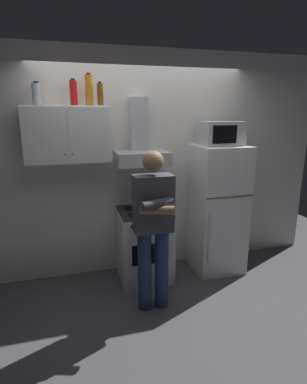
# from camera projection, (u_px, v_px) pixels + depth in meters

# --- Properties ---
(ground_plane) EXTENTS (7.00, 7.00, 0.00)m
(ground_plane) POSITION_uv_depth(u_px,v_px,m) (154.00, 287.00, 3.59)
(ground_plane) COLOR #4C4C51
(back_wall_tiled) EXTENTS (4.80, 0.10, 2.70)m
(back_wall_tiled) POSITION_uv_depth(u_px,v_px,m) (141.00, 165.00, 3.81)
(back_wall_tiled) COLOR silver
(back_wall_tiled) RESTS_ON ground_plane
(upper_cabinet) EXTENTS (0.90, 0.37, 0.60)m
(upper_cabinet) POSITION_uv_depth(u_px,v_px,m) (68.00, 135.00, 3.28)
(upper_cabinet) COLOR white
(stove_oven) EXTENTS (0.60, 0.62, 0.87)m
(stove_oven) POSITION_uv_depth(u_px,v_px,m) (144.00, 245.00, 3.70)
(stove_oven) COLOR white
(stove_oven) RESTS_ON ground_plane
(range_hood) EXTENTS (0.60, 0.44, 0.75)m
(range_hood) POSITION_uv_depth(u_px,v_px,m) (141.00, 147.00, 3.52)
(range_hood) COLOR #B7BABF
(refrigerator) EXTENTS (0.60, 0.62, 1.60)m
(refrigerator) POSITION_uv_depth(u_px,v_px,m) (217.00, 209.00, 3.85)
(refrigerator) COLOR white
(refrigerator) RESTS_ON ground_plane
(microwave) EXTENTS (0.48, 0.37, 0.28)m
(microwave) POSITION_uv_depth(u_px,v_px,m) (221.00, 133.00, 3.63)
(microwave) COLOR #B7BABF
(microwave) RESTS_ON refrigerator
(person_standing) EXTENTS (0.38, 0.33, 1.64)m
(person_standing) POSITION_uv_depth(u_px,v_px,m) (153.00, 226.00, 3.00)
(person_standing) COLOR navy
(person_standing) RESTS_ON ground_plane
(cooking_pot) EXTENTS (0.29, 0.19, 0.12)m
(cooking_pot) POSITION_uv_depth(u_px,v_px,m) (157.00, 207.00, 3.50)
(cooking_pot) COLOR #B7BABF
(cooking_pot) RESTS_ON stove_oven
(bottle_beer_brown) EXTENTS (0.06, 0.06, 0.24)m
(bottle_beer_brown) POSITION_uv_depth(u_px,v_px,m) (100.00, 94.00, 3.25)
(bottle_beer_brown) COLOR brown
(bottle_beer_brown) RESTS_ON upper_cabinet
(bottle_soda_red) EXTENTS (0.08, 0.08, 0.27)m
(bottle_soda_red) POSITION_uv_depth(u_px,v_px,m) (74.00, 93.00, 3.22)
(bottle_soda_red) COLOR red
(bottle_soda_red) RESTS_ON upper_cabinet
(bottle_canister_steel) EXTENTS (0.09, 0.09, 0.24)m
(bottle_canister_steel) POSITION_uv_depth(u_px,v_px,m) (37.00, 94.00, 3.12)
(bottle_canister_steel) COLOR #B2B5BA
(bottle_canister_steel) RESTS_ON upper_cabinet
(bottle_liquor_amber) EXTENTS (0.08, 0.08, 0.33)m
(bottle_liquor_amber) POSITION_uv_depth(u_px,v_px,m) (89.00, 90.00, 3.24)
(bottle_liquor_amber) COLOR #B7721E
(bottle_liquor_amber) RESTS_ON upper_cabinet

